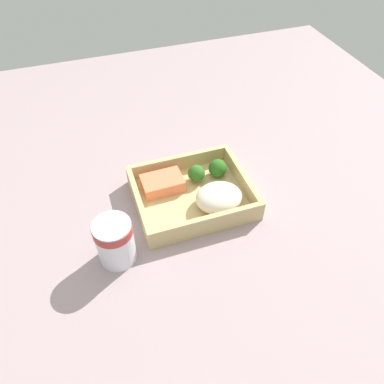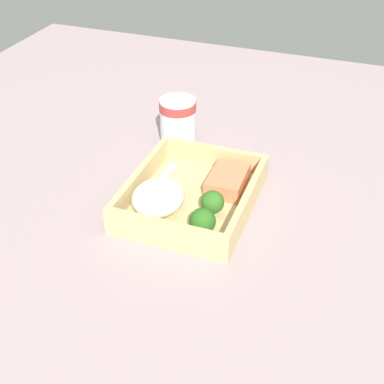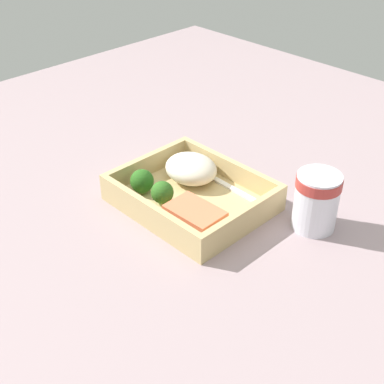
% 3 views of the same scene
% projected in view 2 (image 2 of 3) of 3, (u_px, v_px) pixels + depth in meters
% --- Properties ---
extents(ground_plane, '(1.60, 1.60, 0.02)m').
position_uv_depth(ground_plane, '(192.00, 208.00, 0.98)').
color(ground_plane, '#A08A8F').
extents(takeout_tray, '(0.26, 0.22, 0.01)m').
position_uv_depth(takeout_tray, '(192.00, 201.00, 0.98)').
color(takeout_tray, tan).
rests_on(takeout_tray, ground_plane).
extents(tray_rim, '(0.26, 0.22, 0.04)m').
position_uv_depth(tray_rim, '(192.00, 190.00, 0.96)').
color(tray_rim, tan).
rests_on(tray_rim, takeout_tray).
extents(salmon_fillet, '(0.10, 0.07, 0.03)m').
position_uv_depth(salmon_fillet, '(227.00, 180.00, 0.99)').
color(salmon_fillet, '#F27B53').
rests_on(salmon_fillet, takeout_tray).
extents(mashed_potatoes, '(0.11, 0.09, 0.05)m').
position_uv_depth(mashed_potatoes, '(158.00, 197.00, 0.93)').
color(mashed_potatoes, silver).
rests_on(mashed_potatoes, takeout_tray).
extents(broccoli_floret_1, '(0.04, 0.04, 0.05)m').
position_uv_depth(broccoli_floret_1, '(203.00, 221.00, 0.88)').
color(broccoli_floret_1, '#73A457').
rests_on(broccoli_floret_1, takeout_tray).
extents(broccoli_floret_2, '(0.04, 0.04, 0.04)m').
position_uv_depth(broccoli_floret_2, '(213.00, 202.00, 0.92)').
color(broccoli_floret_2, '#829D54').
rests_on(broccoli_floret_2, takeout_tray).
extents(fork, '(0.16, 0.02, 0.00)m').
position_uv_depth(fork, '(154.00, 188.00, 1.00)').
color(fork, white).
rests_on(fork, takeout_tray).
extents(paper_cup, '(0.08, 0.08, 0.10)m').
position_uv_depth(paper_cup, '(178.00, 120.00, 1.12)').
color(paper_cup, silver).
rests_on(paper_cup, ground_plane).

